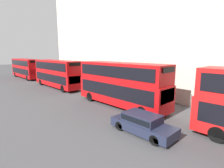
{
  "coord_description": "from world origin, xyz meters",
  "views": [
    {
      "loc": [
        -10.87,
        5.86,
        5.31
      ],
      "look_at": [
        0.48,
        17.75,
        2.4
      ],
      "focal_mm": 28.0,
      "sensor_mm": 36.0,
      "label": 1
    }
  ],
  "objects_px": {
    "bus_third_in_queue": "(57,73)",
    "car_hatchback": "(142,123)",
    "bus_second_in_queue": "(121,82)",
    "bus_trailing": "(26,68)"
  },
  "relations": [
    {
      "from": "car_hatchback",
      "to": "bus_trailing",
      "type": "bearing_deg",
      "value": 84.15
    },
    {
      "from": "bus_third_in_queue",
      "to": "car_hatchback",
      "type": "bearing_deg",
      "value": -100.23
    },
    {
      "from": "bus_second_in_queue",
      "to": "car_hatchback",
      "type": "bearing_deg",
      "value": -122.84
    },
    {
      "from": "bus_second_in_queue",
      "to": "bus_third_in_queue",
      "type": "xyz_separation_m",
      "value": [
        0.0,
        13.57,
        -0.09
      ]
    },
    {
      "from": "bus_second_in_queue",
      "to": "bus_third_in_queue",
      "type": "height_order",
      "value": "bus_second_in_queue"
    },
    {
      "from": "car_hatchback",
      "to": "bus_second_in_queue",
      "type": "bearing_deg",
      "value": 57.16
    },
    {
      "from": "bus_second_in_queue",
      "to": "bus_third_in_queue",
      "type": "relative_size",
      "value": 0.96
    },
    {
      "from": "bus_third_in_queue",
      "to": "bus_trailing",
      "type": "relative_size",
      "value": 0.97
    },
    {
      "from": "bus_trailing",
      "to": "bus_second_in_queue",
      "type": "bearing_deg",
      "value": -90.0
    },
    {
      "from": "bus_third_in_queue",
      "to": "car_hatchback",
      "type": "distance_m",
      "value": 19.21
    }
  ]
}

